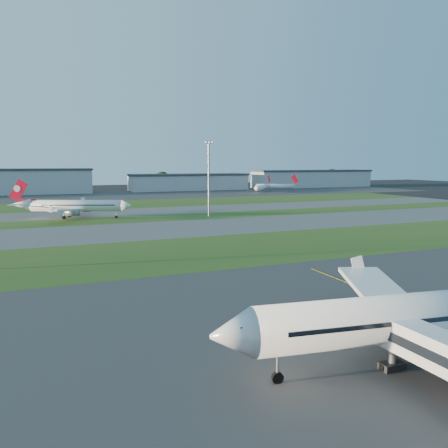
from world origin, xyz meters
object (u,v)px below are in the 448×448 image
mini_jet_near (263,187)px  light_mast_centre (209,174)px  airliner_taxiing (76,206)px  mini_jet_far (275,186)px  airliner_parked (432,316)px

mini_jet_near → light_mast_centre: bearing=-171.0°
airliner_taxiing → light_mast_centre: bearing=-174.2°
light_mast_centre → mini_jet_far: bearing=51.8°
airliner_parked → mini_jet_near: 240.84m
mini_jet_far → airliner_parked: bearing=-95.5°
airliner_taxiing → mini_jet_near: size_ratio=1.65×
airliner_parked → light_mast_centre: (20.46, 112.83, 10.28)m
airliner_parked → airliner_taxiing: 127.25m
airliner_taxiing → mini_jet_near: bearing=-119.7°
mini_jet_near → airliner_parked: bearing=-159.2°
mini_jet_far → light_mast_centre: light_mast_centre is taller
mini_jet_near → mini_jet_far: 13.90m
mini_jet_far → light_mast_centre: (-89.33, -113.64, 11.53)m
airliner_taxiing → mini_jet_near: (119.80, 95.05, -0.83)m
airliner_parked → mini_jet_near: size_ratio=1.91×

